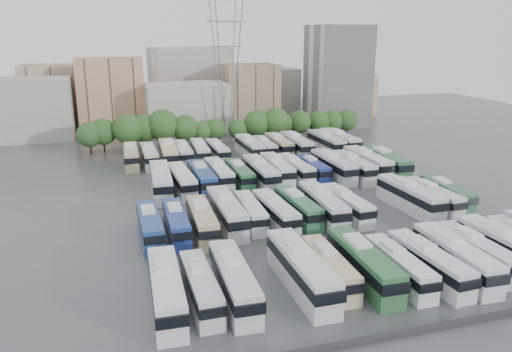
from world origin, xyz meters
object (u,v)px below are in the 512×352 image
object	(u,v)px
electricity_pylon	(227,57)
bus_r0_s9	(455,257)
bus_r0_s4	(301,269)
bus_r1_s11	(410,196)
bus_r2_s8	(295,169)
bus_r3_s2	(168,153)
bus_r2_s10	(333,166)
bus_r0_s1	(201,287)
bus_r1_s1	(176,223)
bus_r1_s4	(250,212)
bus_r1_s2	(202,220)
bus_r1_s3	(227,212)
bus_r2_s1	(161,181)
bus_r2_s5	(240,174)
bus_r2_s13	(386,162)
bus_r0_s7	(399,266)
bus_r2_s7	(277,169)
bus_r0_s0	(166,289)
bus_r3_s10	(296,145)
bus_r0_s2	(234,280)
bus_r3_s9	(279,145)
bus_r2_s3	(202,178)
bus_r2_s12	(367,162)
bus_r3_s4	(200,151)
bus_r3_s12	(326,143)
bus_r1_s5	(275,212)
bus_r3_s0	(131,156)
bus_r0_s10	(476,251)
bus_r0_s8	(429,263)
bus_r0_s5	(329,267)
bus_r2_s4	(219,174)
bus_r3_s3	(183,153)
bus_r2_s2	(182,180)
apartment_tower	(337,76)
bus_r1_s13	(446,193)
bus_r2_s9	(313,169)
bus_r1_s7	(323,205)
bus_r3_s1	(149,156)
bus_r2_s11	(353,167)
bus_r1_s8	(346,204)
bus_r1_s12	(432,197)
bus_r1_s6	(298,207)
bus_r3_s13	(340,141)
bus_r0_s6	(363,263)
bus_r3_s7	(250,147)
bus_r3_s5	(217,151)

from	to	relation	value
electricity_pylon	bus_r0_s9	distance (m)	76.86
bus_r0_s4	bus_r1_s11	world-z (taller)	bus_r0_s4
bus_r2_s8	bus_r3_s2	distance (m)	25.60
bus_r2_s10	bus_r0_s1	bearing A→B (deg)	-131.56
bus_r1_s1	bus_r1_s4	bearing A→B (deg)	8.40
electricity_pylon	bus_r1_s2	size ratio (longest dim) A/B	2.82
bus_r1_s3	bus_r2_s1	size ratio (longest dim) A/B	0.95
bus_r2_s5	bus_r2_s13	world-z (taller)	bus_r2_s13
bus_r0_s7	bus_r2_s7	bearing A→B (deg)	90.95
bus_r0_s0	bus_r3_s10	size ratio (longest dim) A/B	0.94
bus_r0_s2	bus_r3_s9	world-z (taller)	bus_r0_s2
bus_r2_s3	bus_r2_s12	world-z (taller)	bus_r2_s12
bus_r3_s4	bus_r3_s12	size ratio (longest dim) A/B	0.90
bus_r0_s7	bus_r1_s3	size ratio (longest dim) A/B	0.84
bus_r1_s5	bus_r2_s1	world-z (taller)	bus_r2_s1
bus_r1_s1	bus_r3_s0	world-z (taller)	bus_r3_s0
bus_r0_s10	bus_r3_s12	size ratio (longest dim) A/B	0.85
bus_r2_s10	bus_r0_s8	bearing A→B (deg)	-100.94
bus_r0_s5	bus_r3_s2	bearing A→B (deg)	102.42
bus_r2_s4	bus_r3_s10	size ratio (longest dim) A/B	0.89
bus_r2_s5	bus_r3_s3	distance (m)	18.92
bus_r2_s2	bus_r3_s10	bearing A→B (deg)	31.50
apartment_tower	electricity_pylon	xyz separation A→B (m)	(-32.00, -8.00, 5.66)
bus_r1_s1	bus_r1_s13	xyz separation A→B (m)	(39.66, 0.47, -0.04)
apartment_tower	bus_r2_s7	world-z (taller)	apartment_tower
apartment_tower	bus_r1_s11	size ratio (longest dim) A/B	1.99
bus_r2_s9	bus_r2_s12	distance (m)	10.26
bus_r1_s7	bus_r3_s12	size ratio (longest dim) A/B	0.96
apartment_tower	bus_r3_s1	size ratio (longest dim) A/B	2.17
bus_r2_s11	bus_r1_s11	bearing A→B (deg)	-90.17
bus_r1_s8	bus_r2_s1	distance (m)	28.88
bus_r1_s13	bus_r1_s12	bearing A→B (deg)	-159.97
bus_r3_s12	bus_r0_s8	bearing A→B (deg)	-105.09
bus_r1_s2	bus_r3_s0	distance (m)	37.35
bus_r1_s8	bus_r3_s12	world-z (taller)	bus_r3_s12
bus_r0_s5	bus_r1_s4	bearing A→B (deg)	102.06
apartment_tower	bus_r1_s6	bearing A→B (deg)	-119.37
bus_r3_s3	bus_r2_s3	bearing A→B (deg)	-88.18
bus_r2_s5	bus_r3_s9	bearing A→B (deg)	54.19
bus_r1_s1	bus_r1_s13	size ratio (longest dim) A/B	1.02
bus_r0_s10	bus_r0_s0	bearing A→B (deg)	178.27
bus_r2_s13	bus_r3_s13	distance (m)	18.21
bus_r0_s8	bus_r0_s6	bearing A→B (deg)	165.02
bus_r0_s2	bus_r2_s8	bearing A→B (deg)	62.64
bus_r3_s7	bus_r0_s2	bearing A→B (deg)	-108.61
bus_r1_s12	bus_r3_s5	bearing A→B (deg)	119.83
bus_r0_s6	bus_r2_s1	bearing A→B (deg)	117.30
bus_r3_s10	bus_r0_s5	bearing A→B (deg)	-106.63
bus_r2_s13	bus_r3_s0	distance (m)	47.05
bus_r3_s13	bus_r3_s5	bearing A→B (deg)	177.24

